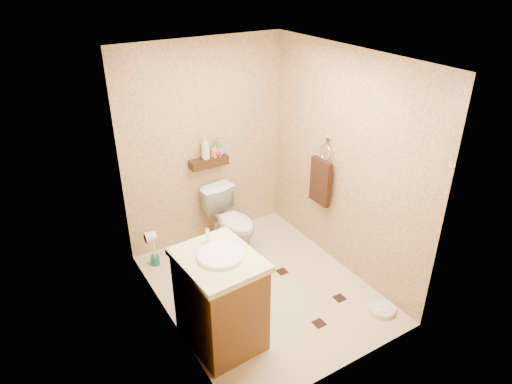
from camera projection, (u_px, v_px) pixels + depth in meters
ground at (262, 288)px, 4.85m from camera, size 2.50×2.50×0.00m
wall_back at (205, 145)px, 5.24m from camera, size 2.00×0.04×2.40m
wall_front at (354, 253)px, 3.35m from camera, size 2.00×0.04×2.40m
wall_left at (163, 216)px, 3.83m from camera, size 0.04×2.50×2.40m
wall_right at (344, 165)px, 4.76m from camera, size 0.04×2.50×2.40m
ceiling at (264, 57)px, 3.74m from camera, size 2.00×2.50×0.02m
wall_shelf at (209, 162)px, 5.26m from camera, size 0.46×0.14×0.10m
floor_accents at (269, 290)px, 4.82m from camera, size 1.18×1.40×0.01m
toilet at (232, 221)px, 5.35m from camera, size 0.49×0.76×0.73m
vanity at (220, 299)px, 3.99m from camera, size 0.67×0.79×1.06m
bathroom_scale at (381, 309)px, 4.52m from camera, size 0.28×0.28×0.05m
toilet_brush at (154, 253)px, 5.14m from camera, size 0.10×0.10×0.44m
towel_ring at (321, 180)px, 5.02m from camera, size 0.12×0.30×0.76m
toilet_paper at (150, 237)px, 4.63m from camera, size 0.12×0.11×0.12m
bottle_a at (205, 148)px, 5.16m from camera, size 0.14×0.14×0.27m
bottle_b at (215, 151)px, 5.24m from camera, size 0.09×0.09×0.15m
bottle_c at (217, 150)px, 5.25m from camera, size 0.16×0.16×0.15m
bottle_d at (218, 147)px, 5.24m from camera, size 0.10×0.10×0.22m
bottle_e at (219, 150)px, 5.26m from camera, size 0.10×0.10×0.15m
bottle_f at (220, 150)px, 5.27m from camera, size 0.13×0.13×0.14m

